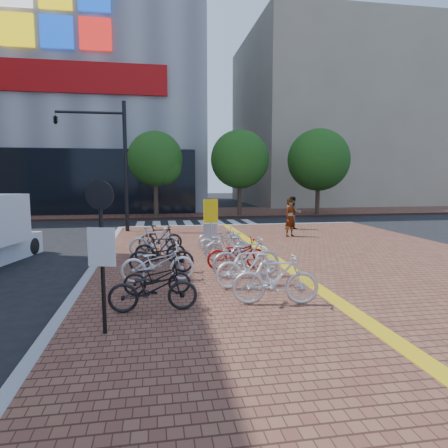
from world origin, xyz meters
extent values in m
plane|color=black|center=(0.00, 0.00, 0.00)|extent=(120.00, 120.00, 0.00)
cube|color=gold|center=(2.00, -5.00, 0.16)|extent=(0.40, 34.00, 0.01)
cube|color=gray|center=(-4.00, -5.00, 0.08)|extent=(0.25, 34.00, 0.15)
cube|color=gray|center=(3.00, 12.00, 0.08)|extent=(14.00, 0.25, 0.15)
cube|color=brown|center=(0.00, 21.00, 0.07)|extent=(70.00, 8.00, 0.15)
cube|color=gray|center=(-16.00, 32.00, 14.00)|extent=(36.00, 24.00, 28.00)
cube|color=gray|center=(18.00, 32.00, 9.00)|extent=(20.00, 18.00, 18.00)
cube|color=silver|center=(-3.00, 14.00, 0.01)|extent=(0.50, 4.00, 0.01)
cube|color=silver|center=(-2.00, 14.00, 0.01)|extent=(0.50, 4.00, 0.01)
cube|color=silver|center=(-1.00, 14.00, 0.01)|extent=(0.50, 4.00, 0.01)
cube|color=silver|center=(0.00, 14.00, 0.01)|extent=(0.50, 4.00, 0.01)
cube|color=silver|center=(1.00, 14.00, 0.01)|extent=(0.50, 4.00, 0.01)
cube|color=silver|center=(2.00, 14.00, 0.01)|extent=(0.50, 4.00, 0.01)
cube|color=silver|center=(3.00, 14.00, 0.01)|extent=(0.50, 4.00, 0.01)
cube|color=silver|center=(4.00, 14.00, 0.01)|extent=(0.50, 4.00, 0.01)
cylinder|color=#38281E|center=(-2.00, 17.50, 1.45)|extent=(0.32, 0.32, 2.60)
sphere|color=#194714|center=(-2.00, 17.50, 4.20)|extent=(3.80, 3.80, 3.80)
sphere|color=#194714|center=(-1.40, 17.20, 3.60)|extent=(2.40, 2.40, 2.40)
cylinder|color=#38281E|center=(4.00, 17.50, 1.45)|extent=(0.32, 0.32, 2.60)
sphere|color=#194714|center=(4.00, 17.50, 4.20)|extent=(4.20, 4.20, 4.20)
sphere|color=#194714|center=(4.60, 17.20, 3.60)|extent=(2.40, 2.40, 2.40)
cylinder|color=#38281E|center=(10.00, 17.50, 1.45)|extent=(0.32, 0.32, 2.60)
sphere|color=#194714|center=(10.00, 17.50, 4.20)|extent=(4.60, 4.60, 4.60)
sphere|color=#194714|center=(10.60, 17.20, 3.60)|extent=(2.40, 2.40, 2.40)
imported|color=black|center=(-2.12, -2.63, 0.64)|extent=(1.86, 0.66, 0.98)
imported|color=black|center=(-2.02, -1.44, 0.57)|extent=(1.61, 0.61, 0.84)
imported|color=white|center=(-2.00, -0.21, 0.67)|extent=(2.00, 0.80, 1.03)
imported|color=black|center=(-1.89, 0.81, 0.65)|extent=(1.98, 0.89, 1.00)
imported|color=black|center=(-1.91, 2.01, 0.65)|extent=(1.71, 0.66, 1.00)
imported|color=silver|center=(-2.09, 3.28, 0.69)|extent=(1.83, 0.71, 1.07)
imported|color=black|center=(-1.88, 4.28, 0.65)|extent=(1.68, 0.59, 0.99)
imported|color=silver|center=(0.55, -2.64, 0.73)|extent=(1.98, 0.86, 1.15)
imported|color=white|center=(0.31, -1.19, 0.70)|extent=(1.88, 0.77, 1.10)
imported|color=#ABABAF|center=(0.45, -0.18, 0.73)|extent=(1.95, 0.59, 1.16)
imported|color=#AC0E0C|center=(0.39, 0.85, 0.63)|extent=(1.84, 0.68, 0.96)
imported|color=#A7A6AB|center=(0.38, 2.18, 0.64)|extent=(1.64, 0.53, 0.97)
imported|color=silver|center=(0.33, 3.41, 0.58)|extent=(1.67, 0.68, 0.86)
imported|color=silver|center=(0.42, 4.49, 0.60)|extent=(1.73, 0.67, 0.90)
imported|color=gray|center=(4.22, 6.95, 1.04)|extent=(0.78, 0.69, 1.78)
imported|color=#4F5165|center=(5.20, 9.36, 1.03)|extent=(0.98, 0.84, 1.76)
cube|color=#A7A6AB|center=(-0.04, 3.72, 0.69)|extent=(0.55, 0.43, 1.08)
cylinder|color=#B7B7BC|center=(-0.03, 3.56, 1.12)|extent=(0.09, 0.09, 1.95)
cube|color=yellow|center=(-0.03, 3.50, 1.72)|extent=(0.54, 0.15, 0.86)
cylinder|color=black|center=(-2.97, -3.71, 1.52)|extent=(0.09, 0.09, 2.74)
cylinder|color=black|center=(-2.97, -3.76, 2.66)|extent=(0.50, 0.18, 0.51)
cube|color=silver|center=(-2.97, -3.76, 1.75)|extent=(0.49, 0.18, 0.68)
cylinder|color=black|center=(-3.50, 10.19, 3.44)|extent=(0.20, 0.20, 6.58)
cylinder|color=black|center=(-5.14, 10.19, 6.13)|extent=(3.29, 0.13, 0.13)
imported|color=black|center=(-6.79, 10.19, 5.80)|extent=(0.29, 1.36, 0.55)
cube|color=white|center=(-7.52, 5.08, 1.41)|extent=(2.09, 2.09, 1.18)
cylinder|color=black|center=(-6.71, 5.16, 0.32)|extent=(0.35, 0.67, 0.64)
camera|label=1|loc=(-2.02, -10.91, 2.97)|focal=32.00mm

